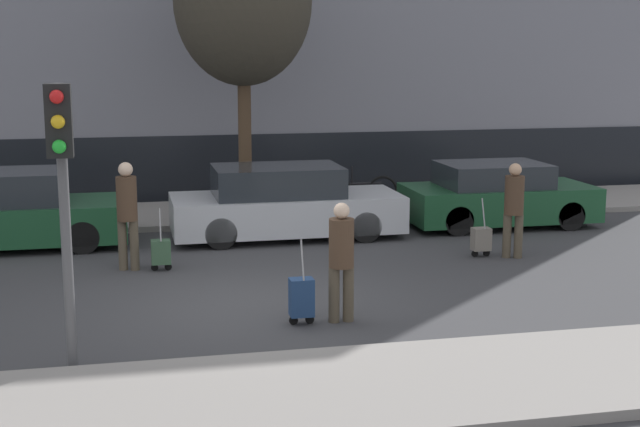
% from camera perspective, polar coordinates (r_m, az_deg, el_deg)
% --- Properties ---
extents(ground_plane, '(80.00, 80.00, 0.00)m').
position_cam_1_polar(ground_plane, '(13.14, -4.24, -5.71)').
color(ground_plane, '#38383A').
extents(sidewalk_near, '(28.00, 2.50, 0.12)m').
position_cam_1_polar(sidewalk_near, '(9.63, -0.94, -11.48)').
color(sidewalk_near, gray).
rests_on(sidewalk_near, ground_plane).
extents(sidewalk_far, '(28.00, 3.00, 0.12)m').
position_cam_1_polar(sidewalk_far, '(19.91, -7.16, -0.02)').
color(sidewalk_far, gray).
rests_on(sidewalk_far, ground_plane).
extents(parked_car_0, '(4.20, 1.84, 1.44)m').
position_cam_1_polar(parked_car_0, '(17.56, -19.29, 0.08)').
color(parked_car_0, '#194728').
rests_on(parked_car_0, ground_plane).
extents(parked_car_1, '(4.48, 1.82, 1.42)m').
position_cam_1_polar(parked_car_1, '(17.50, -2.32, 0.61)').
color(parked_car_1, '#B7BABF').
rests_on(parked_car_1, ground_plane).
extents(parked_car_2, '(3.91, 1.84, 1.33)m').
position_cam_1_polar(parked_car_2, '(19.03, 11.27, 1.11)').
color(parked_car_2, '#194728').
rests_on(parked_car_2, ground_plane).
extents(pedestrian_left, '(0.34, 0.34, 1.83)m').
position_cam_1_polar(pedestrian_left, '(15.14, -12.25, 0.30)').
color(pedestrian_left, '#4C4233').
rests_on(pedestrian_left, ground_plane).
extents(trolley_left, '(0.34, 0.29, 1.06)m').
position_cam_1_polar(trolley_left, '(15.13, -10.15, -2.44)').
color(trolley_left, '#335138').
rests_on(trolley_left, ground_plane).
extents(pedestrian_center, '(0.35, 0.34, 1.65)m').
position_cam_1_polar(pedestrian_center, '(11.99, 1.38, -2.67)').
color(pedestrian_center, '#4C4233').
rests_on(pedestrian_center, ground_plane).
extents(trolley_center, '(0.34, 0.29, 1.17)m').
position_cam_1_polar(trolley_center, '(12.01, -1.19, -5.39)').
color(trolley_center, navy).
rests_on(trolley_center, ground_plane).
extents(pedestrian_right, '(0.34, 0.34, 1.69)m').
position_cam_1_polar(pedestrian_right, '(16.05, 12.31, 0.56)').
color(pedestrian_right, '#4C4233').
rests_on(pedestrian_right, ground_plane).
extents(trolley_right, '(0.34, 0.29, 1.06)m').
position_cam_1_polar(trolley_right, '(16.15, 10.27, -1.63)').
color(trolley_right, slate).
rests_on(trolley_right, ground_plane).
extents(traffic_light, '(0.28, 0.47, 3.29)m').
position_cam_1_polar(traffic_light, '(10.24, -16.20, 2.78)').
color(traffic_light, '#515154').
rests_on(traffic_light, ground_plane).
extents(parked_bicycle, '(1.77, 0.06, 0.96)m').
position_cam_1_polar(parked_bicycle, '(20.10, 2.58, 1.40)').
color(parked_bicycle, black).
rests_on(parked_bicycle, sidewalk_far).
extents(bare_tree_near_crossing, '(2.89, 2.89, 6.30)m').
position_cam_1_polar(bare_tree_near_crossing, '(19.11, -4.96, 13.34)').
color(bare_tree_near_crossing, '#4C3826').
rests_on(bare_tree_near_crossing, sidewalk_far).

